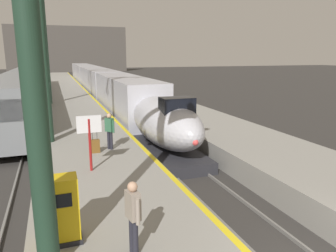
% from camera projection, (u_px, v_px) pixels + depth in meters
% --- Properties ---
extents(platform_left, '(4.80, 110.00, 1.05)m').
position_uv_depth(platform_left, '(72.00, 110.00, 28.64)').
color(platform_left, gray).
rests_on(platform_left, ground).
extents(platform_right, '(4.80, 110.00, 1.05)m').
position_uv_depth(platform_right, '(158.00, 105.00, 31.32)').
color(platform_right, gray).
rests_on(platform_right, ground).
extents(platform_left_safety_stripe, '(0.20, 107.80, 0.01)m').
position_uv_depth(platform_left_safety_stripe, '(98.00, 103.00, 29.28)').
color(platform_left_safety_stripe, yellow).
rests_on(platform_left_safety_stripe, platform_left).
extents(rail_main_left, '(0.08, 110.00, 0.12)m').
position_uv_depth(rail_main_left, '(105.00, 108.00, 32.36)').
color(rail_main_left, slate).
rests_on(rail_main_left, ground).
extents(rail_main_right, '(0.08, 110.00, 0.12)m').
position_uv_depth(rail_main_right, '(119.00, 107.00, 32.85)').
color(rail_main_right, slate).
rests_on(rail_main_right, ground).
extents(rail_secondary_left, '(0.08, 110.00, 0.12)m').
position_uv_depth(rail_secondary_left, '(17.00, 113.00, 29.67)').
color(rail_secondary_left, slate).
rests_on(rail_secondary_left, ground).
extents(rail_secondary_right, '(0.08, 110.00, 0.12)m').
position_uv_depth(rail_secondary_right, '(35.00, 112.00, 30.17)').
color(rail_secondary_right, slate).
rests_on(rail_secondary_right, ground).
extents(highspeed_train_main, '(2.92, 57.80, 3.60)m').
position_uv_depth(highspeed_train_main, '(100.00, 83.00, 39.39)').
color(highspeed_train_main, silver).
rests_on(highspeed_train_main, ground).
extents(regional_train_adjacent, '(2.85, 36.60, 3.80)m').
position_uv_depth(regional_train_adjacent, '(26.00, 88.00, 31.71)').
color(regional_train_adjacent, gray).
rests_on(regional_train_adjacent, ground).
extents(station_column_mid, '(4.00, 0.68, 10.22)m').
position_uv_depth(station_column_mid, '(39.00, 16.00, 14.83)').
color(station_column_mid, '#1E3828').
rests_on(station_column_mid, platform_left).
extents(station_column_far, '(4.00, 0.68, 9.97)m').
position_uv_depth(station_column_far, '(44.00, 35.00, 27.34)').
color(station_column_far, '#1E3828').
rests_on(station_column_far, platform_left).
extents(passenger_near_edge, '(0.40, 0.47, 1.69)m').
position_uv_depth(passenger_near_edge, '(110.00, 128.00, 14.63)').
color(passenger_near_edge, '#23232D').
rests_on(passenger_near_edge, platform_left).
extents(passenger_mid_platform, '(0.29, 0.56, 1.69)m').
position_uv_depth(passenger_mid_platform, '(133.00, 212.00, 6.84)').
color(passenger_mid_platform, '#23232D').
rests_on(passenger_mid_platform, platform_left).
extents(rolling_suitcase, '(0.40, 0.22, 0.98)m').
position_uv_depth(rolling_suitcase, '(95.00, 146.00, 14.26)').
color(rolling_suitcase, brown).
rests_on(rolling_suitcase, platform_left).
extents(ticket_machine_yellow, '(0.76, 0.62, 1.60)m').
position_uv_depth(ticket_machine_yellow, '(63.00, 212.00, 7.37)').
color(ticket_machine_yellow, yellow).
rests_on(ticket_machine_yellow, platform_left).
extents(departure_info_board, '(0.90, 0.10, 2.12)m').
position_uv_depth(departure_info_board, '(89.00, 132.00, 11.79)').
color(departure_info_board, maroon).
rests_on(departure_info_board, platform_left).
extents(terminus_back_wall, '(36.00, 2.00, 14.00)m').
position_uv_depth(terminus_back_wall, '(69.00, 49.00, 99.46)').
color(terminus_back_wall, '#4C4742').
rests_on(terminus_back_wall, ground).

